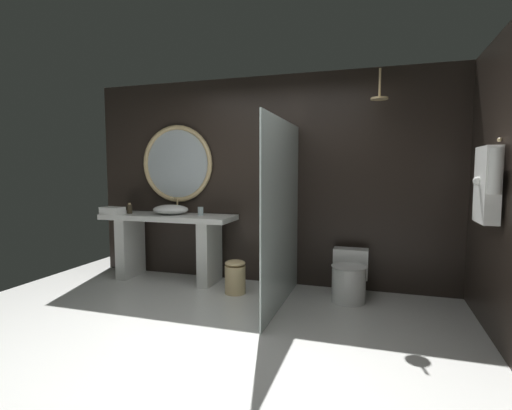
# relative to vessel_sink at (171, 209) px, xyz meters

# --- Properties ---
(ground_plane) EXTENTS (5.76, 5.76, 0.00)m
(ground_plane) POSITION_rel_vessel_sink_xyz_m (1.22, -1.59, -0.92)
(ground_plane) COLOR silver
(back_wall_panel) EXTENTS (4.80, 0.10, 2.60)m
(back_wall_panel) POSITION_rel_vessel_sink_xyz_m (1.22, 0.31, 0.38)
(back_wall_panel) COLOR black
(back_wall_panel) RESTS_ON ground_plane
(side_wall_right) EXTENTS (0.10, 2.47, 2.60)m
(side_wall_right) POSITION_rel_vessel_sink_xyz_m (3.57, -0.83, 0.38)
(side_wall_right) COLOR black
(side_wall_right) RESTS_ON ground_plane
(vanity_counter) EXTENTS (1.75, 0.56, 0.86)m
(vanity_counter) POSITION_rel_vessel_sink_xyz_m (-0.02, -0.04, -0.37)
(vanity_counter) COLOR silver
(vanity_counter) RESTS_ON ground_plane
(vessel_sink) EXTENTS (0.47, 0.39, 0.21)m
(vessel_sink) POSITION_rel_vessel_sink_xyz_m (0.00, 0.00, 0.00)
(vessel_sink) COLOR white
(vessel_sink) RESTS_ON vanity_counter
(tumbler_cup) EXTENTS (0.07, 0.07, 0.11)m
(tumbler_cup) POSITION_rel_vessel_sink_xyz_m (0.42, 0.02, -0.01)
(tumbler_cup) COLOR silver
(tumbler_cup) RESTS_ON vanity_counter
(soap_dispenser) EXTENTS (0.07, 0.07, 0.14)m
(soap_dispenser) POSITION_rel_vessel_sink_xyz_m (-0.57, -0.08, -0.00)
(soap_dispenser) COLOR #3D3323
(soap_dispenser) RESTS_ON vanity_counter
(round_wall_mirror) EXTENTS (1.03, 0.06, 1.03)m
(round_wall_mirror) POSITION_rel_vessel_sink_xyz_m (-0.02, 0.22, 0.60)
(round_wall_mirror) COLOR #D6B77F
(shower_glass_panel) EXTENTS (0.02, 1.57, 1.96)m
(shower_glass_panel) POSITION_rel_vessel_sink_xyz_m (1.62, -0.52, 0.05)
(shower_glass_panel) COLOR silver
(shower_glass_panel) RESTS_ON ground_plane
(rain_shower_head) EXTENTS (0.18, 0.18, 0.32)m
(rain_shower_head) POSITION_rel_vessel_sink_xyz_m (2.56, -0.08, 1.30)
(rain_shower_head) COLOR #D6B77F
(hanging_bathrobe) EXTENTS (0.20, 0.53, 0.70)m
(hanging_bathrobe) POSITION_rel_vessel_sink_xyz_m (3.43, -0.82, 0.41)
(hanging_bathrobe) COLOR #D6B77F
(toilet) EXTENTS (0.39, 0.58, 0.54)m
(toilet) POSITION_rel_vessel_sink_xyz_m (2.29, -0.12, -0.67)
(toilet) COLOR white
(toilet) RESTS_ON ground_plane
(waste_bin) EXTENTS (0.24, 0.24, 0.39)m
(waste_bin) POSITION_rel_vessel_sink_xyz_m (1.01, -0.30, -0.73)
(waste_bin) COLOR #D6B77F
(waste_bin) RESTS_ON ground_plane
(folded_hand_towel) EXTENTS (0.30, 0.22, 0.09)m
(folded_hand_towel) POSITION_rel_vessel_sink_xyz_m (-0.74, -0.22, -0.02)
(folded_hand_towel) COLOR white
(folded_hand_towel) RESTS_ON vanity_counter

